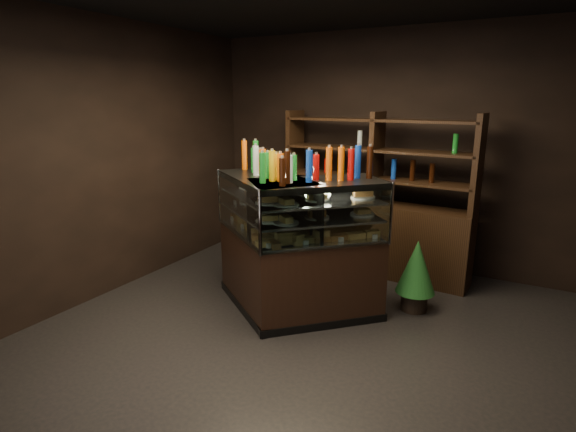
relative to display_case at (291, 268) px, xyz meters
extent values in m
plane|color=black|center=(0.44, -0.56, -0.47)|extent=(5.00, 5.00, 0.00)
cube|color=black|center=(0.44, 1.94, 1.03)|extent=(5.00, 0.02, 3.00)
cube|color=black|center=(-2.06, -0.56, 1.03)|extent=(0.02, 5.00, 3.00)
cube|color=black|center=(0.27, 0.02, -0.06)|extent=(1.33, 1.32, 0.82)
cube|color=black|center=(0.27, 0.02, -0.43)|extent=(1.37, 1.36, 0.08)
cube|color=black|center=(0.27, 0.02, 0.89)|extent=(1.33, 1.32, 0.06)
cube|color=silver|center=(0.27, 0.02, 0.36)|extent=(1.26, 1.25, 0.02)
cube|color=silver|center=(0.27, 0.02, 0.55)|extent=(1.26, 1.25, 0.02)
cube|color=silver|center=(0.27, 0.02, 0.72)|extent=(1.26, 1.25, 0.02)
cube|color=white|center=(0.50, -0.21, 0.63)|extent=(0.90, 0.88, 0.58)
cylinder|color=silver|center=(0.94, 0.23, 0.63)|extent=(0.03, 0.03, 0.60)
cylinder|color=silver|center=(0.04, -0.64, 0.63)|extent=(0.03, 0.03, 0.60)
cube|color=black|center=(-0.27, -0.02, -0.06)|extent=(1.38, 1.25, 0.82)
cube|color=black|center=(-0.27, -0.02, -0.43)|extent=(1.42, 1.28, 0.08)
cube|color=black|center=(-0.27, -0.02, 0.89)|extent=(1.38, 1.25, 0.06)
cube|color=silver|center=(-0.27, -0.02, 0.36)|extent=(1.31, 1.18, 0.02)
cube|color=silver|center=(-0.27, -0.02, 0.55)|extent=(1.31, 1.18, 0.02)
cube|color=silver|center=(-0.27, -0.02, 0.72)|extent=(1.31, 1.18, 0.02)
cube|color=white|center=(-0.46, -0.28, 0.63)|extent=(1.01, 0.75, 0.58)
cylinder|color=silver|center=(0.04, -0.64, 0.63)|extent=(0.03, 0.03, 0.60)
cylinder|color=silver|center=(-0.96, 0.11, 0.63)|extent=(0.03, 0.03, 0.60)
cube|color=#CD7F49|center=(-0.08, -0.37, 0.39)|extent=(0.19, 0.19, 0.06)
cube|color=#CD7F49|center=(0.04, -0.25, 0.39)|extent=(0.19, 0.19, 0.06)
cube|color=#CD7F49|center=(0.17, -0.12, 0.39)|extent=(0.19, 0.19, 0.06)
cube|color=#CD7F49|center=(0.29, 0.00, 0.39)|extent=(0.19, 0.19, 0.06)
cube|color=#CD7F49|center=(0.42, 0.12, 0.39)|extent=(0.19, 0.19, 0.06)
cube|color=#CD7F49|center=(0.54, 0.24, 0.39)|extent=(0.19, 0.19, 0.06)
cube|color=#CD7F49|center=(0.67, 0.36, 0.39)|extent=(0.19, 0.19, 0.06)
cylinder|color=white|center=(-0.07, -0.31, 0.57)|extent=(0.24, 0.24, 0.02)
cube|color=#CD7F49|center=(-0.07, -0.31, 0.60)|extent=(0.18, 0.18, 0.05)
cylinder|color=white|center=(0.27, 0.02, 0.57)|extent=(0.24, 0.24, 0.02)
cube|color=#CD7F49|center=(0.27, 0.02, 0.60)|extent=(0.18, 0.18, 0.05)
cylinder|color=white|center=(0.61, 0.35, 0.57)|extent=(0.24, 0.24, 0.02)
cube|color=#CD7F49|center=(0.61, 0.35, 0.60)|extent=(0.18, 0.18, 0.05)
cylinder|color=white|center=(-0.07, -0.31, 0.74)|extent=(0.24, 0.24, 0.02)
cube|color=#CD7F49|center=(-0.07, -0.31, 0.77)|extent=(0.18, 0.18, 0.05)
cylinder|color=white|center=(0.27, 0.02, 0.74)|extent=(0.24, 0.24, 0.02)
cube|color=#CD7F49|center=(0.27, 0.02, 0.77)|extent=(0.18, 0.18, 0.05)
cylinder|color=white|center=(0.61, 0.35, 0.74)|extent=(0.24, 0.24, 0.02)
cube|color=#CD7F49|center=(0.61, 0.35, 0.77)|extent=(0.18, 0.18, 0.05)
cube|color=#CD7F49|center=(-0.71, 0.27, 0.39)|extent=(0.20, 0.18, 0.06)
cube|color=#CD7F49|center=(-0.57, 0.17, 0.39)|extent=(0.20, 0.18, 0.06)
cube|color=#CD7F49|center=(-0.43, 0.06, 0.39)|extent=(0.20, 0.18, 0.06)
cube|color=#CD7F49|center=(-0.29, -0.04, 0.39)|extent=(0.20, 0.18, 0.06)
cube|color=#CD7F49|center=(-0.15, -0.15, 0.39)|extent=(0.20, 0.18, 0.06)
cube|color=#CD7F49|center=(-0.01, -0.25, 0.39)|extent=(0.20, 0.18, 0.06)
cube|color=#CD7F49|center=(0.13, -0.35, 0.39)|extent=(0.20, 0.18, 0.06)
cylinder|color=white|center=(-0.65, 0.27, 0.57)|extent=(0.24, 0.24, 0.02)
cube|color=#CD7F49|center=(-0.65, 0.27, 0.60)|extent=(0.19, 0.17, 0.05)
cylinder|color=white|center=(-0.27, -0.02, 0.57)|extent=(0.24, 0.24, 0.02)
cube|color=#CD7F49|center=(-0.27, -0.02, 0.60)|extent=(0.19, 0.17, 0.05)
cylinder|color=white|center=(0.11, -0.30, 0.57)|extent=(0.24, 0.24, 0.02)
cube|color=#CD7F49|center=(0.11, -0.30, 0.60)|extent=(0.19, 0.17, 0.05)
cylinder|color=white|center=(-0.65, 0.27, 0.74)|extent=(0.24, 0.24, 0.02)
cube|color=#CD7F49|center=(-0.65, 0.27, 0.77)|extent=(0.19, 0.17, 0.05)
cylinder|color=white|center=(-0.27, -0.02, 0.74)|extent=(0.24, 0.24, 0.02)
cube|color=#CD7F49|center=(-0.27, -0.02, 0.77)|extent=(0.19, 0.17, 0.05)
cylinder|color=white|center=(0.11, -0.30, 0.74)|extent=(0.24, 0.24, 0.02)
cube|color=#CD7F49|center=(0.11, -0.30, 0.77)|extent=(0.19, 0.17, 0.05)
cylinder|color=yellow|center=(-0.10, -0.35, 1.06)|extent=(0.06, 0.06, 0.28)
cylinder|color=silver|center=(-0.10, -0.35, 1.21)|extent=(0.03, 0.03, 0.02)
cylinder|color=#0F38B2|center=(-0.03, -0.27, 1.06)|extent=(0.06, 0.06, 0.28)
cylinder|color=silver|center=(-0.03, -0.27, 1.21)|extent=(0.03, 0.03, 0.02)
cylinder|color=#B20C0A|center=(0.05, -0.20, 1.06)|extent=(0.06, 0.06, 0.28)
cylinder|color=silver|center=(0.05, -0.20, 1.21)|extent=(0.03, 0.03, 0.02)
cylinder|color=#D8590A|center=(0.12, -0.13, 1.06)|extent=(0.06, 0.06, 0.28)
cylinder|color=silver|center=(0.12, -0.13, 1.21)|extent=(0.03, 0.03, 0.02)
cylinder|color=black|center=(0.20, -0.05, 1.06)|extent=(0.06, 0.06, 0.28)
cylinder|color=silver|center=(0.20, -0.05, 1.21)|extent=(0.03, 0.03, 0.02)
cylinder|color=silver|center=(0.27, 0.02, 1.06)|extent=(0.06, 0.06, 0.28)
cylinder|color=silver|center=(0.27, 0.02, 1.21)|extent=(0.03, 0.03, 0.02)
cylinder|color=#147223|center=(0.35, 0.09, 1.06)|extent=(0.06, 0.06, 0.28)
cylinder|color=silver|center=(0.35, 0.09, 1.21)|extent=(0.03, 0.03, 0.02)
cylinder|color=yellow|center=(0.42, 0.17, 1.06)|extent=(0.06, 0.06, 0.28)
cylinder|color=silver|center=(0.42, 0.17, 1.21)|extent=(0.03, 0.03, 0.02)
cylinder|color=#0F38B2|center=(0.50, 0.24, 1.06)|extent=(0.06, 0.06, 0.28)
cylinder|color=silver|center=(0.50, 0.24, 1.21)|extent=(0.03, 0.03, 0.02)
cylinder|color=#B20C0A|center=(0.57, 0.31, 1.06)|extent=(0.06, 0.06, 0.28)
cylinder|color=silver|center=(0.57, 0.31, 1.21)|extent=(0.03, 0.03, 0.02)
cylinder|color=#D8590A|center=(0.65, 0.39, 1.06)|extent=(0.06, 0.06, 0.28)
cylinder|color=silver|center=(0.65, 0.39, 1.21)|extent=(0.03, 0.03, 0.02)
cylinder|color=yellow|center=(-0.69, 0.30, 1.06)|extent=(0.06, 0.06, 0.28)
cylinder|color=silver|center=(-0.69, 0.30, 1.21)|extent=(0.03, 0.03, 0.02)
cylinder|color=#0F38B2|center=(-0.61, 0.23, 1.06)|extent=(0.06, 0.06, 0.28)
cylinder|color=silver|center=(-0.61, 0.23, 1.21)|extent=(0.03, 0.03, 0.02)
cylinder|color=#B20C0A|center=(-0.53, 0.17, 1.06)|extent=(0.06, 0.06, 0.28)
cylinder|color=silver|center=(-0.53, 0.17, 1.21)|extent=(0.03, 0.03, 0.02)
cylinder|color=#D8590A|center=(-0.44, 0.11, 1.06)|extent=(0.06, 0.06, 0.28)
cylinder|color=silver|center=(-0.44, 0.11, 1.21)|extent=(0.03, 0.03, 0.02)
cylinder|color=black|center=(-0.36, 0.05, 1.06)|extent=(0.06, 0.06, 0.28)
cylinder|color=silver|center=(-0.36, 0.05, 1.21)|extent=(0.03, 0.03, 0.02)
cylinder|color=silver|center=(-0.27, -0.02, 1.06)|extent=(0.06, 0.06, 0.28)
cylinder|color=silver|center=(-0.27, -0.02, 1.21)|extent=(0.03, 0.03, 0.02)
cylinder|color=#147223|center=(-0.19, -0.08, 1.06)|extent=(0.06, 0.06, 0.28)
cylinder|color=silver|center=(-0.19, -0.08, 1.21)|extent=(0.03, 0.03, 0.02)
cylinder|color=yellow|center=(-0.10, -0.14, 1.06)|extent=(0.06, 0.06, 0.28)
cylinder|color=silver|center=(-0.10, -0.14, 1.21)|extent=(0.03, 0.03, 0.02)
cylinder|color=#0F38B2|center=(-0.02, -0.20, 1.06)|extent=(0.06, 0.06, 0.28)
cylinder|color=silver|center=(-0.02, -0.20, 1.21)|extent=(0.03, 0.03, 0.02)
cylinder|color=#B20C0A|center=(0.06, -0.27, 1.06)|extent=(0.06, 0.06, 0.28)
cylinder|color=silver|center=(0.06, -0.27, 1.21)|extent=(0.03, 0.03, 0.02)
cylinder|color=#D8590A|center=(0.15, -0.33, 1.06)|extent=(0.06, 0.06, 0.28)
cylinder|color=silver|center=(0.15, -0.33, 1.21)|extent=(0.03, 0.03, 0.02)
cylinder|color=black|center=(1.12, 0.63, -0.37)|extent=(0.27, 0.27, 0.20)
cone|color=#175121|center=(1.12, 0.63, 0.01)|extent=(0.40, 0.40, 0.56)
cone|color=#175121|center=(1.12, 0.63, 0.19)|extent=(0.31, 0.31, 0.39)
cube|color=black|center=(0.37, 1.49, -0.02)|extent=(2.40, 0.58, 0.90)
cube|color=black|center=(-0.79, 1.57, 0.98)|extent=(0.09, 0.38, 1.10)
cube|color=black|center=(0.37, 1.49, 0.98)|extent=(0.09, 0.38, 1.10)
cube|color=black|center=(1.52, 1.42, 0.98)|extent=(0.09, 0.38, 1.10)
cube|color=black|center=(0.37, 1.49, 0.73)|extent=(2.35, 0.53, 0.03)
cube|color=black|center=(0.37, 1.49, 1.08)|extent=(2.35, 0.53, 0.03)
cube|color=black|center=(0.37, 1.49, 1.43)|extent=(2.35, 0.53, 0.03)
cylinder|color=yellow|center=(-0.54, 1.56, 0.85)|extent=(0.06, 0.06, 0.22)
cylinder|color=#0F38B2|center=(-0.31, 1.54, 0.85)|extent=(0.06, 0.06, 0.22)
cylinder|color=#B20C0A|center=(-0.09, 1.53, 0.85)|extent=(0.06, 0.06, 0.22)
cylinder|color=#D8590A|center=(0.14, 1.51, 0.85)|extent=(0.06, 0.06, 0.22)
cylinder|color=black|center=(0.37, 1.49, 0.85)|extent=(0.06, 0.06, 0.22)
cylinder|color=silver|center=(0.59, 1.48, 0.85)|extent=(0.06, 0.06, 0.22)
cylinder|color=#147223|center=(0.82, 1.46, 0.85)|extent=(0.06, 0.06, 0.22)
cylinder|color=yellow|center=(1.04, 1.45, 0.85)|extent=(0.06, 0.06, 0.22)
cylinder|color=#0F38B2|center=(1.27, 1.43, 0.85)|extent=(0.06, 0.06, 0.22)
camera|label=1|loc=(2.05, -3.78, 1.67)|focal=28.00mm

